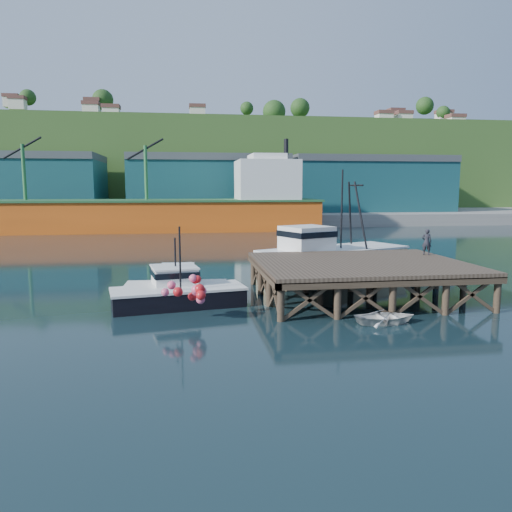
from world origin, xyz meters
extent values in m
plane|color=black|center=(0.00, 0.00, 0.00)|extent=(300.00, 300.00, 0.00)
cube|color=brown|center=(5.50, 0.00, 2.00)|extent=(12.00, 10.00, 0.25)
cube|color=#473828|center=(5.50, -4.85, 1.75)|extent=(12.00, 0.30, 0.35)
cylinder|color=#473828|center=(-0.20, -4.70, 0.80)|extent=(0.36, 0.36, 2.60)
cylinder|color=#473828|center=(11.20, -4.70, 0.80)|extent=(0.36, 0.36, 2.60)
cylinder|color=#473828|center=(-0.20, 4.70, 0.80)|extent=(0.36, 0.36, 2.60)
cylinder|color=#473828|center=(11.20, 4.70, 0.80)|extent=(0.36, 0.36, 2.60)
cube|color=gray|center=(0.00, 70.00, 1.00)|extent=(160.00, 40.00, 2.00)
cube|color=#184E50|center=(-35.00, 65.00, 6.50)|extent=(32.00, 16.00, 9.00)
cube|color=#184E50|center=(0.00, 65.00, 6.50)|extent=(28.00, 16.00, 9.00)
cube|color=#184E50|center=(30.00, 65.00, 6.50)|extent=(30.00, 16.00, 9.00)
cube|color=orange|center=(-12.00, 48.00, 2.20)|extent=(55.00, 9.50, 4.40)
cube|color=#26592D|center=(-12.00, 48.00, 4.50)|extent=(55.50, 10.00, 0.30)
cube|color=silver|center=(8.00, 48.00, 7.50)|extent=(9.00, 9.00, 6.00)
cube|color=silver|center=(8.00, 48.00, 10.80)|extent=(5.00, 7.00, 1.20)
cylinder|color=black|center=(11.00, 48.00, 12.50)|extent=(0.70, 0.70, 2.50)
cube|color=#2D511E|center=(0.00, 100.00, 11.00)|extent=(220.00, 50.00, 22.00)
cube|color=black|center=(-5.24, 0.88, 0.44)|extent=(5.83, 2.36, 0.89)
cube|color=silver|center=(-5.24, 0.88, 0.91)|extent=(5.95, 2.41, 0.12)
cube|color=silver|center=(-5.19, 1.91, 1.33)|extent=(1.96, 1.96, 0.89)
cube|color=black|center=(-5.19, 1.91, 1.53)|extent=(2.07, 2.07, 0.30)
cylinder|color=black|center=(-5.27, 0.31, 2.27)|extent=(0.10, 0.10, 2.77)
cube|color=black|center=(-5.12, -0.91, 0.49)|extent=(7.37, 3.79, 0.97)
cube|color=silver|center=(-5.12, -0.91, 0.99)|extent=(7.52, 3.86, 0.13)
cube|color=silver|center=(-5.34, 0.33, 1.46)|extent=(2.71, 2.71, 0.97)
cube|color=black|center=(-5.34, 0.33, 1.68)|extent=(2.86, 2.86, 0.32)
cylinder|color=black|center=(-4.99, -1.60, 2.70)|extent=(0.10, 0.10, 3.46)
sphere|color=#E05279|center=(-5.36, -3.93, 1.19)|extent=(0.45, 0.45, 0.45)
sphere|color=#E05279|center=(-4.38, -3.72, 1.41)|extent=(0.45, 0.45, 0.45)
sphere|color=red|center=(-4.82, -4.26, 1.62)|extent=(0.45, 0.45, 0.45)
cube|color=beige|center=(6.28, 7.64, 0.93)|extent=(11.97, 8.09, 1.86)
cube|color=silver|center=(6.28, 7.64, 1.91)|extent=(12.24, 8.36, 0.15)
cube|color=silver|center=(3.70, 7.64, 2.79)|extent=(3.98, 3.88, 1.86)
cube|color=black|center=(3.70, 7.64, 3.20)|extent=(4.12, 4.01, 0.41)
cylinder|color=black|center=(6.80, 7.64, 4.64)|extent=(0.12, 0.12, 6.19)
imported|color=silver|center=(4.71, -5.80, 0.30)|extent=(2.96, 2.16, 0.60)
imported|color=black|center=(10.76, 2.22, 2.96)|extent=(0.72, 0.61, 1.68)
camera|label=1|loc=(-4.82, -27.82, 6.46)|focal=35.00mm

